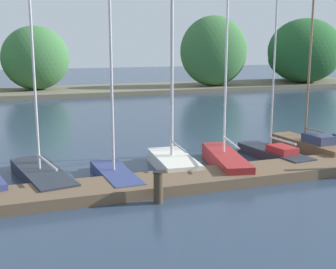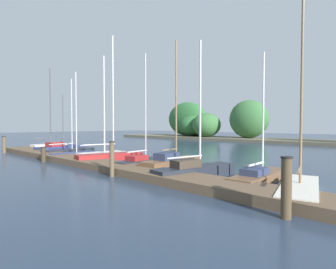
{
  "view_description": "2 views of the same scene",
  "coord_description": "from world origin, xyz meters",
  "views": [
    {
      "loc": [
        -7.66,
        -3.79,
        4.65
      ],
      "look_at": [
        -2.45,
        10.83,
        1.46
      ],
      "focal_mm": 48.14,
      "sensor_mm": 36.0,
      "label": 1
    },
    {
      "loc": [
        13.78,
        1.33,
        2.34
      ],
      "look_at": [
        3.36,
        12.3,
        1.81
      ],
      "focal_mm": 28.61,
      "sensor_mm": 36.0,
      "label": 2
    }
  ],
  "objects": [
    {
      "name": "mooring_piling_2",
      "position": [
        3.64,
        8.32,
        0.81
      ],
      "size": [
        0.24,
        0.24,
        1.61
      ],
      "color": "brown",
      "rests_on": "ground"
    },
    {
      "name": "sailboat_2",
      "position": [
        -6.79,
        11.57,
        0.26
      ],
      "size": [
        2.0,
        4.59,
        6.08
      ],
      "rotation": [
        0.0,
        0.0,
        1.76
      ],
      "color": "#232833",
      "rests_on": "ground"
    },
    {
      "name": "mooring_piling_0",
      "position": [
        -11.57,
        8.07,
        0.7
      ],
      "size": [
        0.31,
        0.31,
        1.4
      ],
      "color": "brown",
      "rests_on": "ground"
    },
    {
      "name": "sailboat_10",
      "position": [
        10.87,
        10.8,
        0.3
      ],
      "size": [
        2.03,
        4.27,
        7.34
      ],
      "rotation": [
        0.0,
        0.0,
        1.82
      ],
      "color": "silver",
      "rests_on": "ground"
    },
    {
      "name": "sailboat_3",
      "position": [
        -4.42,
        10.73,
        0.29
      ],
      "size": [
        1.16,
        3.68,
        6.17
      ],
      "rotation": [
        0.0,
        0.0,
        1.62
      ],
      "color": "navy",
      "rests_on": "ground"
    },
    {
      "name": "dock_pier",
      "position": [
        0.0,
        9.4,
        0.17
      ],
      "size": [
        26.31,
        1.8,
        0.35
      ],
      "color": "brown",
      "rests_on": "ground"
    },
    {
      "name": "sailboat_6",
      "position": [
        2.27,
        11.43,
        0.29
      ],
      "size": [
        1.41,
        4.01,
        6.45
      ],
      "rotation": [
        0.0,
        0.0,
        1.68
      ],
      "color": "#232833",
      "rests_on": "ground"
    },
    {
      "name": "sailboat_9",
      "position": [
        9.02,
        11.88,
        0.27
      ],
      "size": [
        1.17,
        4.29,
        5.35
      ],
      "rotation": [
        0.0,
        0.0,
        1.61
      ],
      "color": "brown",
      "rests_on": "ground"
    },
    {
      "name": "sailboat_7",
      "position": [
        4.24,
        11.84,
        0.39
      ],
      "size": [
        1.31,
        4.35,
        6.84
      ],
      "rotation": [
        0.0,
        0.0,
        1.64
      ],
      "color": "brown",
      "rests_on": "ground"
    },
    {
      "name": "mooring_piling_3",
      "position": [
        11.37,
        8.15,
        0.79
      ],
      "size": [
        0.29,
        0.29,
        1.56
      ],
      "color": "#4C3D28",
      "rests_on": "ground"
    },
    {
      "name": "sailboat_4",
      "position": [
        -2.02,
        11.53,
        0.38
      ],
      "size": [
        1.52,
        3.43,
        7.05
      ],
      "rotation": [
        0.0,
        0.0,
        1.5
      ],
      "color": "silver",
      "rests_on": "ground"
    },
    {
      "name": "sailboat_8",
      "position": [
        6.49,
        10.88,
        0.36
      ],
      "size": [
        1.66,
        4.54,
        6.13
      ],
      "rotation": [
        0.0,
        0.0,
        1.39
      ],
      "color": "#232833",
      "rests_on": "ground"
    },
    {
      "name": "sailboat_5",
      "position": [
        -0.15,
        10.93,
        0.37
      ],
      "size": [
        1.74,
        4.31,
        7.83
      ],
      "rotation": [
        0.0,
        0.0,
        1.37
      ],
      "color": "maroon",
      "rests_on": "ground"
    },
    {
      "name": "sailboat_0",
      "position": [
        -11.44,
        11.83,
        0.39
      ],
      "size": [
        1.41,
        3.09,
        7.63
      ],
      "rotation": [
        0.0,
        0.0,
        1.56
      ],
      "color": "white",
      "rests_on": "ground"
    },
    {
      "name": "mooring_piling_1",
      "position": [
        -3.7,
        8.18,
        0.49
      ],
      "size": [
        0.32,
        0.32,
        0.96
      ],
      "color": "#3D3323",
      "rests_on": "ground"
    },
    {
      "name": "sailboat_1",
      "position": [
        -8.9,
        11.75,
        0.34
      ],
      "size": [
        2.07,
        4.55,
        5.04
      ],
      "rotation": [
        0.0,
        0.0,
        1.78
      ],
      "color": "navy",
      "rests_on": "ground"
    }
  ]
}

